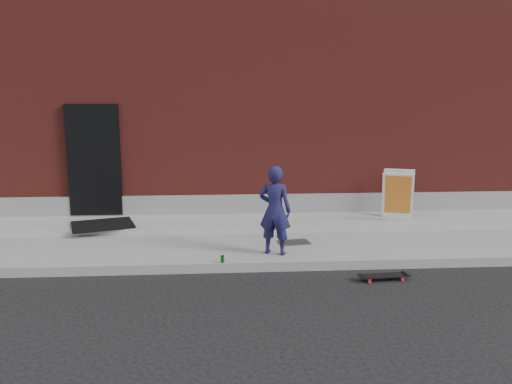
{
  "coord_description": "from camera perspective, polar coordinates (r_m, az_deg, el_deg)",
  "views": [
    {
      "loc": [
        -0.01,
        -7.26,
        2.59
      ],
      "look_at": [
        0.54,
        0.8,
        1.1
      ],
      "focal_mm": 35.0,
      "sensor_mm": 36.0,
      "label": 1
    }
  ],
  "objects": [
    {
      "name": "ground",
      "position": [
        7.71,
        -3.62,
        -9.23
      ],
      "size": [
        80.0,
        80.0,
        0.0
      ],
      "primitive_type": "plane",
      "color": "black",
      "rests_on": "ground"
    },
    {
      "name": "utility_plate",
      "position": [
        8.74,
        4.35,
        -5.77
      ],
      "size": [
        0.58,
        0.42,
        0.02
      ],
      "primitive_type": "cube",
      "rotation": [
        0.0,
        0.0,
        0.16
      ],
      "color": "#4A4B4F",
      "rests_on": "sidewalk"
    },
    {
      "name": "building",
      "position": [
        14.26,
        -3.9,
        10.02
      ],
      "size": [
        20.0,
        8.1,
        5.0
      ],
      "color": "maroon",
      "rests_on": "ground"
    },
    {
      "name": "soda_can",
      "position": [
        7.69,
        -3.86,
        -7.66
      ],
      "size": [
        0.08,
        0.08,
        0.11
      ],
      "primitive_type": "cylinder",
      "rotation": [
        0.0,
        0.0,
        0.37
      ],
      "color": "#1C8D35",
      "rests_on": "sidewalk"
    },
    {
      "name": "child",
      "position": [
        7.96,
        2.18,
        -2.1
      ],
      "size": [
        0.61,
        0.51,
        1.43
      ],
      "primitive_type": "imported",
      "rotation": [
        0.0,
        0.0,
        2.76
      ],
      "color": "#1C1948",
      "rests_on": "sidewalk"
    },
    {
      "name": "pizza_sign",
      "position": [
        10.31,
        15.93,
        -0.29
      ],
      "size": [
        0.81,
        0.87,
        0.99
      ],
      "color": "white",
      "rests_on": "apron"
    },
    {
      "name": "sidewalk",
      "position": [
        9.12,
        -3.68,
        -5.62
      ],
      "size": [
        20.0,
        3.0,
        0.15
      ],
      "primitive_type": "cube",
      "color": "gray",
      "rests_on": "ground"
    },
    {
      "name": "skateboard",
      "position": [
        7.61,
        14.42,
        -9.28
      ],
      "size": [
        0.74,
        0.26,
        0.08
      ],
      "color": "red",
      "rests_on": "ground"
    },
    {
      "name": "apron",
      "position": [
        9.96,
        -3.71,
        -3.5
      ],
      "size": [
        20.0,
        1.2,
        0.1
      ],
      "primitive_type": "cube",
      "color": "gray",
      "rests_on": "sidewalk"
    },
    {
      "name": "doormat",
      "position": [
        9.93,
        -17.13,
        -3.59
      ],
      "size": [
        1.34,
        1.2,
        0.03
      ],
      "primitive_type": "cube",
      "rotation": [
        0.0,
        0.0,
        0.31
      ],
      "color": "black",
      "rests_on": "apron"
    }
  ]
}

